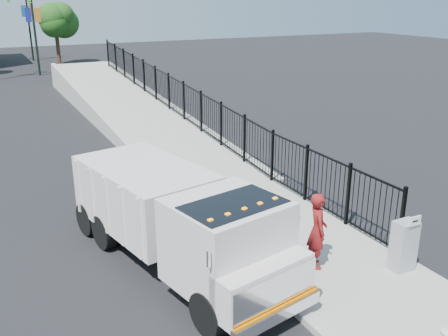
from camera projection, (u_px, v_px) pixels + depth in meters
name	position (u px, v px, depth m)	size (l,w,h in m)	color
ground	(237.00, 255.00, 12.83)	(120.00, 120.00, 0.00)	black
sidewalk	(347.00, 272.00, 11.95)	(3.55, 12.00, 0.12)	#9E998E
curb	(279.00, 292.00, 11.12)	(0.30, 12.00, 0.16)	#ADAAA3
ramp	(132.00, 117.00, 27.21)	(3.95, 24.00, 1.70)	#9E998E
iron_fence	(184.00, 113.00, 24.16)	(0.10, 28.00, 1.80)	black
truck	(179.00, 218.00, 11.80)	(3.63, 7.35, 2.41)	black
worker	(317.00, 230.00, 11.83)	(0.69, 0.45, 1.88)	maroon
utility_cabinet	(404.00, 246.00, 11.76)	(0.55, 0.40, 1.25)	gray
arrow_sign	(415.00, 221.00, 11.33)	(0.35, 0.04, 0.22)	white
light_pole_1	(29.00, 21.00, 39.84)	(3.77, 0.22, 8.00)	black
light_pole_3	(25.00, 16.00, 49.01)	(3.78, 0.22, 8.00)	black
tree_1	(55.00, 22.00, 46.43)	(2.66, 2.66, 5.33)	#382314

